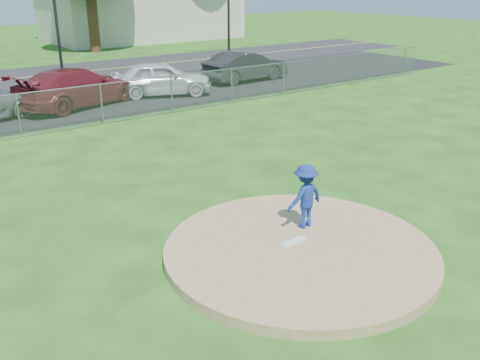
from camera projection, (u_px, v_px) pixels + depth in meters
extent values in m
plane|color=#1B4D10|center=(100.00, 140.00, 18.15)|extent=(120.00, 120.00, 0.00)
cylinder|color=#A5825A|center=(300.00, 251.00, 10.63)|extent=(5.40, 5.40, 0.20)
cube|color=white|center=(293.00, 242.00, 10.73)|extent=(0.60, 0.15, 0.04)
cube|color=gray|center=(76.00, 108.00, 19.39)|extent=(40.00, 0.06, 1.50)
cube|color=black|center=(39.00, 106.00, 23.02)|extent=(50.00, 8.00, 0.01)
cube|color=beige|center=(142.00, 15.00, 47.36)|extent=(16.00, 9.00, 4.00)
cylinder|color=#3D2516|center=(93.00, 20.00, 38.86)|extent=(0.76, 0.76, 4.55)
cylinder|color=#392014|center=(198.00, 14.00, 47.31)|extent=(0.74, 0.74, 4.20)
cylinder|color=black|center=(57.00, 26.00, 27.83)|extent=(0.16, 0.16, 5.60)
cylinder|color=black|center=(229.00, 17.00, 33.97)|extent=(0.16, 0.16, 5.60)
imported|color=navy|center=(305.00, 196.00, 11.20)|extent=(0.91, 0.54, 1.39)
imported|color=maroon|center=(77.00, 87.00, 22.67)|extent=(6.05, 3.97, 1.63)
imported|color=silver|center=(161.00, 79.00, 24.76)|extent=(4.95, 3.50, 1.57)
imported|color=#252528|center=(246.00, 66.00, 28.23)|extent=(4.78, 1.86, 1.55)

